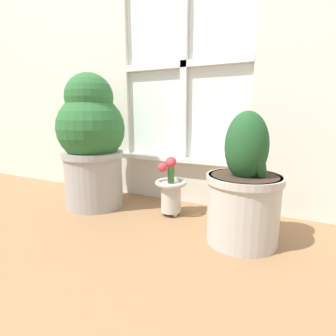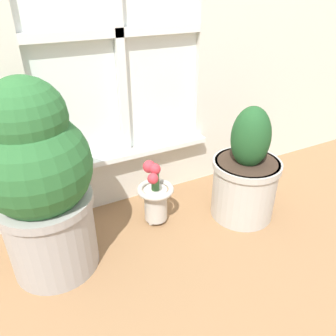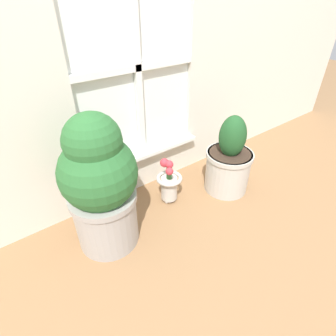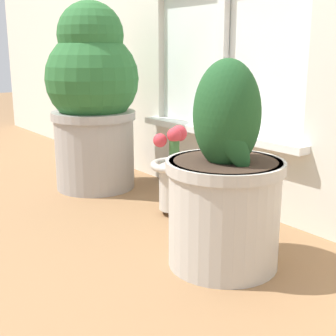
% 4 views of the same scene
% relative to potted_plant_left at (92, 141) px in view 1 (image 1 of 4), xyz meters
% --- Properties ---
extents(ground_plane, '(10.00, 10.00, 0.00)m').
position_rel_potted_plant_left_xyz_m(ground_plane, '(0.41, -0.23, -0.37)').
color(ground_plane, olive).
extents(potted_plant_left, '(0.36, 0.36, 0.71)m').
position_rel_potted_plant_left_xyz_m(potted_plant_left, '(0.00, 0.00, 0.00)').
color(potted_plant_left, '#9E9993').
rests_on(potted_plant_left, ground_plane).
extents(potted_plant_right, '(0.29, 0.29, 0.52)m').
position_rel_potted_plant_left_xyz_m(potted_plant_right, '(0.82, -0.07, -0.16)').
color(potted_plant_right, '#B7B2A8').
rests_on(potted_plant_right, ground_plane).
extents(flower_vase, '(0.16, 0.16, 0.30)m').
position_rel_potted_plant_left_xyz_m(flower_vase, '(0.44, 0.06, -0.23)').
color(flower_vase, '#BCB7AD').
rests_on(flower_vase, ground_plane).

